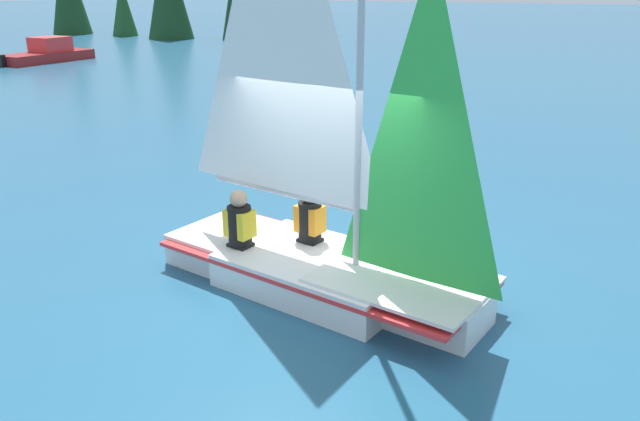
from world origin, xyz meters
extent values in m
plane|color=#235675|center=(0.00, 0.00, 0.00)|extent=(260.00, 260.00, 0.00)
cube|color=white|center=(0.00, 0.00, 0.21)|extent=(2.52, 1.89, 0.42)
cube|color=white|center=(1.61, -0.27, 0.21)|extent=(1.09, 0.99, 0.42)
cube|color=white|center=(-1.61, 0.27, 0.21)|extent=(1.16, 1.45, 0.42)
cube|color=red|center=(0.00, 0.00, 0.34)|extent=(4.29, 2.20, 0.05)
cube|color=silver|center=(1.13, -0.19, 0.44)|extent=(2.09, 1.70, 0.04)
cylinder|color=#B7B7BC|center=(0.52, -0.08, 2.94)|extent=(0.08, 0.08, 5.06)
cylinder|color=#B7B7BC|center=(-0.57, 0.09, 1.13)|extent=(2.18, 0.43, 0.07)
pyramid|color=white|center=(-0.57, 0.09, 3.26)|extent=(2.07, 0.39, 4.19)
pyramid|color=green|center=(1.29, -0.21, 2.22)|extent=(1.40, 0.28, 3.40)
cube|color=black|center=(-2.14, 0.35, 0.15)|extent=(0.08, 0.04, 0.29)
cube|color=black|center=(-0.33, 0.37, 0.23)|extent=(0.32, 0.28, 0.45)
cylinder|color=black|center=(-0.33, 0.37, 0.71)|extent=(0.34, 0.34, 0.50)
cube|color=orange|center=(-0.33, 0.37, 0.73)|extent=(0.38, 0.31, 0.35)
sphere|color=#A87A56|center=(-0.33, 0.37, 1.05)|extent=(0.22, 0.22, 0.22)
cylinder|color=black|center=(-0.33, 0.37, 1.14)|extent=(0.24, 0.24, 0.06)
cube|color=black|center=(-1.05, -0.16, 0.23)|extent=(0.32, 0.28, 0.45)
cylinder|color=black|center=(-1.05, -0.16, 0.71)|extent=(0.34, 0.34, 0.50)
cube|color=yellow|center=(-1.05, -0.16, 0.73)|extent=(0.38, 0.31, 0.35)
sphere|color=tan|center=(-1.05, -0.16, 1.05)|extent=(0.22, 0.22, 0.22)
cube|color=maroon|center=(-22.76, 15.69, 0.23)|extent=(1.87, 4.62, 0.46)
cube|color=red|center=(-22.75, 16.03, 0.81)|extent=(1.44, 1.64, 0.70)
cube|color=black|center=(-22.83, 13.29, 0.27)|extent=(0.25, 0.25, 0.55)
cone|color=#1E4C23|center=(-30.84, 29.88, 2.03)|extent=(1.83, 1.83, 4.07)
camera|label=1|loc=(3.12, -6.27, 3.56)|focal=35.00mm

